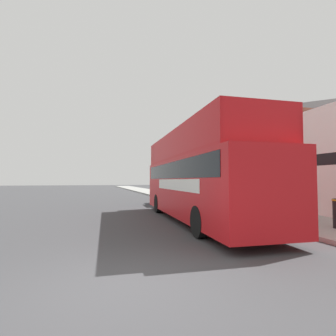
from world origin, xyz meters
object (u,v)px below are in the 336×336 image
tour_bus (196,181)px  lamp_post_nearest (249,146)px  parked_car_ahead_of_bus (169,195)px  lamp_post_second (183,163)px

tour_bus → lamp_post_nearest: bearing=-11.9°
parked_car_ahead_of_bus → lamp_post_second: lamp_post_second is taller
parked_car_ahead_of_bus → lamp_post_nearest: 8.56m
lamp_post_nearest → lamp_post_second: lamp_post_nearest is taller
tour_bus → parked_car_ahead_of_bus: tour_bus is taller
tour_bus → lamp_post_second: lamp_post_second is taller
tour_bus → parked_car_ahead_of_bus: 7.51m
parked_car_ahead_of_bus → lamp_post_nearest: lamp_post_nearest is taller
lamp_post_nearest → lamp_post_second: bearing=88.9°
parked_car_ahead_of_bus → lamp_post_nearest: bearing=-76.7°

